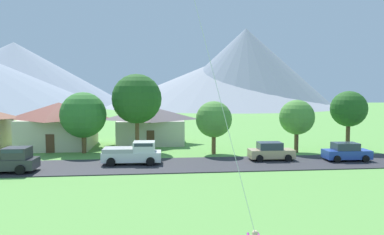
{
  "coord_description": "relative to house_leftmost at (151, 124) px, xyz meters",
  "views": [
    {
      "loc": [
        -3.71,
        -1.62,
        6.55
      ],
      "look_at": [
        -0.89,
        24.4,
        4.65
      ],
      "focal_mm": 33.53,
      "sensor_mm": 36.0,
      "label": 1
    }
  ],
  "objects": [
    {
      "name": "tree_near_left",
      "position": [
        -1.42,
        -6.13,
        3.33
      ],
      "size": [
        5.4,
        5.4,
        8.47
      ],
      "color": "brown",
      "rests_on": "ground"
    },
    {
      "name": "mountain_far_west_ridge",
      "position": [
        39.52,
        104.23,
        14.16
      ],
      "size": [
        72.37,
        72.37,
        33.17
      ],
      "primitive_type": "cone",
      "color": "gray",
      "rests_on": "ground"
    },
    {
      "name": "mountain_central_ridge",
      "position": [
        28.86,
        107.49,
        7.57
      ],
      "size": [
        97.74,
        97.74,
        19.98
      ],
      "primitive_type": "cone",
      "color": "#8E939E",
      "rests_on": "ground"
    },
    {
      "name": "tree_center",
      "position": [
        -7.03,
        -6.58,
        1.65
      ],
      "size": [
        4.85,
        4.85,
        6.5
      ],
      "color": "brown",
      "rests_on": "ground"
    },
    {
      "name": "house_left_center",
      "position": [
        -10.65,
        -2.17,
        0.31
      ],
      "size": [
        8.4,
        8.44,
        5.27
      ],
      "color": "beige",
      "rests_on": "ground"
    },
    {
      "name": "house_leftmost",
      "position": [
        0.0,
        0.0,
        0.0
      ],
      "size": [
        8.73,
        7.32,
        4.67
      ],
      "color": "beige",
      "rests_on": "ground"
    },
    {
      "name": "parked_car_tan_west_end",
      "position": [
        11.42,
        -12.79,
        -1.55
      ],
      "size": [
        4.25,
        2.18,
        1.68
      ],
      "color": "tan",
      "rests_on": "road_strip"
    },
    {
      "name": "road_strip",
      "position": [
        4.06,
        -14.07,
        -2.38
      ],
      "size": [
        160.0,
        6.52,
        0.08
      ],
      "primitive_type": "cube",
      "color": "#2D2D33",
      "rests_on": "ground"
    },
    {
      "name": "mountain_west_ridge",
      "position": [
        -63.86,
        130.72,
        12.31
      ],
      "size": [
        105.04,
        105.04,
        29.46
      ],
      "primitive_type": "cone",
      "color": "gray",
      "rests_on": "ground"
    },
    {
      "name": "tree_near_right",
      "position": [
        6.65,
        -8.59,
        1.22
      ],
      "size": [
        3.8,
        3.8,
        5.56
      ],
      "color": "brown",
      "rests_on": "ground"
    },
    {
      "name": "pickup_truck_charcoal_west_side",
      "position": [
        -11.54,
        -15.6,
        -1.36
      ],
      "size": [
        5.23,
        2.39,
        1.99
      ],
      "color": "#333338",
      "rests_on": "road_strip"
    },
    {
      "name": "tree_right_of_center",
      "position": [
        21.83,
        -8.07,
        2.2
      ],
      "size": [
        3.94,
        3.94,
        6.62
      ],
      "color": "brown",
      "rests_on": "ground"
    },
    {
      "name": "pickup_truck_white_east_side",
      "position": [
        -1.45,
        -13.29,
        -1.36
      ],
      "size": [
        5.27,
        2.48,
        1.99
      ],
      "color": "white",
      "rests_on": "road_strip"
    },
    {
      "name": "tree_far_right",
      "position": [
        15.67,
        -8.6,
        1.37
      ],
      "size": [
        3.74,
        3.74,
        5.68
      ],
      "color": "brown",
      "rests_on": "ground"
    },
    {
      "name": "parked_car_blue_mid_west",
      "position": [
        18.38,
        -13.88,
        -1.55
      ],
      "size": [
        4.28,
        2.23,
        1.68
      ],
      "color": "#2847A8",
      "rests_on": "road_strip"
    }
  ]
}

